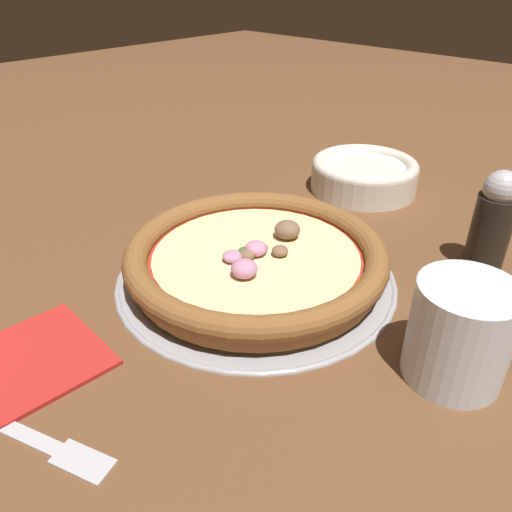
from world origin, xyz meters
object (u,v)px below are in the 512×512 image
(pizza_tray, at_px, (256,274))
(fork, at_px, (22,433))
(pizza, at_px, (256,257))
(napkin, at_px, (31,359))
(bowl_near, at_px, (364,174))
(drinking_cup, at_px, (460,333))
(pepper_shaker, at_px, (493,222))

(pizza_tray, bearing_deg, fork, -175.70)
(pizza, bearing_deg, napkin, 168.00)
(pizza_tray, xyz_separation_m, fork, (-0.28, -0.02, -0.00))
(bowl_near, xyz_separation_m, drinking_cup, (-0.28, -0.27, 0.02))
(pizza_tray, xyz_separation_m, pepper_shaker, (0.20, -0.17, 0.05))
(pizza, distance_m, bowl_near, 0.29)
(pizza_tray, height_order, bowl_near, bowl_near)
(bowl_near, distance_m, fork, 0.57)
(bowl_near, xyz_separation_m, pepper_shaker, (-0.09, -0.22, 0.03))
(pizza_tray, relative_size, fork, 1.74)
(drinking_cup, relative_size, fork, 0.50)
(pepper_shaker, bearing_deg, pizza, 138.42)
(pizza_tray, distance_m, pepper_shaker, 0.27)
(napkin, bearing_deg, pizza_tray, -11.99)
(bowl_near, bearing_deg, napkin, 179.88)
(pizza_tray, bearing_deg, pepper_shaker, -41.59)
(pizza_tray, distance_m, drinking_cup, 0.23)
(pizza, bearing_deg, pizza_tray, 134.55)
(pizza_tray, xyz_separation_m, pizza, (0.00, -0.00, 0.02))
(pizza, relative_size, bowl_near, 1.81)
(pizza, bearing_deg, drinking_cup, -88.42)
(pizza_tray, relative_size, napkin, 2.56)
(napkin, bearing_deg, drinking_cup, -48.58)
(drinking_cup, bearing_deg, pizza_tray, 91.60)
(drinking_cup, bearing_deg, fork, 144.28)
(pizza_tray, height_order, pizza, pizza)
(napkin, relative_size, fork, 0.68)
(drinking_cup, distance_m, pepper_shaker, 0.20)
(pepper_shaker, bearing_deg, drinking_cup, -165.01)
(pepper_shaker, bearing_deg, napkin, 152.60)
(pizza, distance_m, pepper_shaker, 0.26)
(drinking_cup, height_order, pepper_shaker, pepper_shaker)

